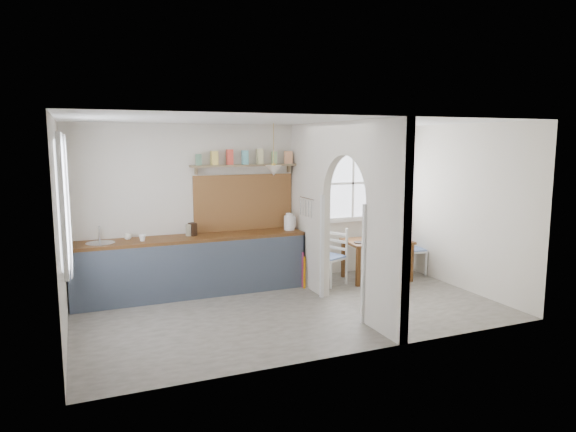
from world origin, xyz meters
name	(u,v)px	position (x,y,z in m)	size (l,w,h in m)	color
floor	(294,310)	(0.00, 0.00, 0.00)	(5.80, 3.20, 0.01)	gray
ceiling	(294,121)	(0.00, 0.00, 2.60)	(5.80, 3.20, 0.01)	beige
walls	(294,218)	(0.00, 0.00, 1.30)	(5.81, 3.21, 2.60)	beige
partition	(338,204)	(0.70, 0.06, 1.45)	(0.12, 3.20, 2.60)	beige
kitchen_window	(61,202)	(-2.87, 0.00, 1.65)	(0.10, 1.16, 1.50)	white
nook_window	(353,183)	(1.80, 1.56, 1.60)	(1.76, 0.10, 1.30)	white
counter	(192,265)	(-1.13, 1.33, 0.46)	(3.50, 0.60, 0.90)	brown
sink	(100,244)	(-2.43, 1.30, 0.89)	(0.40, 0.40, 0.02)	#B7BAC1
backsplash	(244,202)	(-0.20, 1.58, 1.35)	(1.65, 0.03, 0.90)	#905F35
shelf	(245,162)	(-0.20, 1.49, 2.00)	(1.75, 0.20, 0.21)	#8D7453
pendant_lamp	(274,170)	(0.15, 1.15, 1.88)	(0.26, 0.26, 0.16)	#EFE4CF
utensil_rail	(307,198)	(0.61, 0.90, 1.45)	(0.02, 0.02, 0.50)	#B7BAC1
dining_table	(377,260)	(1.94, 0.95, 0.34)	(1.08, 0.72, 0.68)	brown
chair_left	(330,256)	(1.07, 0.99, 0.46)	(0.42, 0.42, 0.93)	silver
chair_right	(412,249)	(2.71, 1.02, 0.45)	(0.41, 0.41, 0.90)	silver
kettle	(289,221)	(0.47, 1.28, 1.04)	(0.23, 0.18, 0.28)	white
mug_a	(142,238)	(-1.86, 1.22, 0.95)	(0.10, 0.10, 0.09)	white
mug_b	(128,237)	(-2.04, 1.43, 0.94)	(0.11, 0.11, 0.09)	white
knife_block	(193,229)	(-1.09, 1.38, 1.00)	(0.09, 0.12, 0.20)	#382313
jar	(189,230)	(-1.14, 1.39, 0.99)	(0.11, 0.11, 0.18)	gray
towel_magenta	(303,271)	(0.58, 0.98, 0.28)	(0.02, 0.03, 0.60)	#AA3066
towel_orange	(304,273)	(0.58, 0.92, 0.25)	(0.02, 0.03, 0.53)	orange
bowl	(399,238)	(2.28, 0.80, 0.72)	(0.34, 0.34, 0.08)	white
table_cup	(374,240)	(1.79, 0.82, 0.72)	(0.09, 0.09, 0.08)	gray
plate	(360,242)	(1.55, 0.86, 0.69)	(0.18, 0.18, 0.02)	black
vase	(370,233)	(1.93, 1.18, 0.77)	(0.17, 0.17, 0.18)	#533B65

